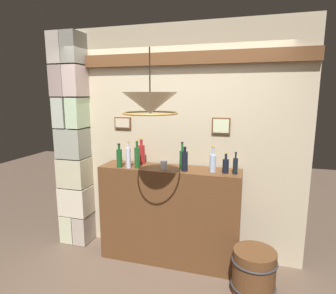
{
  "coord_description": "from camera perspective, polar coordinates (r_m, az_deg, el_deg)",
  "views": [
    {
      "loc": [
        0.86,
        -2.16,
        1.95
      ],
      "look_at": [
        0.0,
        0.78,
        1.39
      ],
      "focal_mm": 30.23,
      "sensor_mm": 36.0,
      "label": 1
    }
  ],
  "objects": [
    {
      "name": "panelled_rear_partition",
      "position": [
        3.41,
        1.51,
        1.72
      ],
      "size": [
        3.02,
        0.15,
        2.75
      ],
      "color": "#BCAD8E",
      "rests_on": "ground"
    },
    {
      "name": "stone_pillar",
      "position": [
        3.83,
        -18.39,
        0.81
      ],
      "size": [
        0.38,
        0.35,
        2.68
      ],
      "color": "beige",
      "rests_on": "ground"
    },
    {
      "name": "bar_shelf_unit",
      "position": [
        3.4,
        0.24,
        -13.53
      ],
      "size": [
        1.61,
        0.39,
        1.14
      ],
      "primitive_type": "cube",
      "color": "brown",
      "rests_on": "ground"
    },
    {
      "name": "liquor_bottle_whiskey",
      "position": [
        3.07,
        9.02,
        -3.1
      ],
      "size": [
        0.07,
        0.07,
        0.28
      ],
      "color": "#A3BAD6",
      "rests_on": "bar_shelf_unit"
    },
    {
      "name": "liquor_bottle_amaro",
      "position": [
        3.15,
        2.87,
        -2.42
      ],
      "size": [
        0.06,
        0.06,
        0.3
      ],
      "color": "#185822",
      "rests_on": "bar_shelf_unit"
    },
    {
      "name": "liquor_bottle_gin",
      "position": [
        3.22,
        -7.99,
        -2.06
      ],
      "size": [
        0.05,
        0.05,
        0.3
      ],
      "color": "silver",
      "rests_on": "bar_shelf_unit"
    },
    {
      "name": "liquor_bottle_bourbon",
      "position": [
        3.21,
        -6.24,
        -1.97
      ],
      "size": [
        0.06,
        0.06,
        0.32
      ],
      "color": "#1B4F20",
      "rests_on": "bar_shelf_unit"
    },
    {
      "name": "liquor_bottle_scotch",
      "position": [
        3.03,
        13.42,
        -3.68
      ],
      "size": [
        0.05,
        0.05,
        0.23
      ],
      "color": "black",
      "rests_on": "bar_shelf_unit"
    },
    {
      "name": "liquor_bottle_brandy",
      "position": [
        3.06,
        3.38,
        -2.79
      ],
      "size": [
        0.07,
        0.07,
        0.27
      ],
      "color": "black",
      "rests_on": "bar_shelf_unit"
    },
    {
      "name": "liquor_bottle_rum",
      "position": [
        3.27,
        -9.79,
        -2.11
      ],
      "size": [
        0.06,
        0.06,
        0.27
      ],
      "color": "#174E21",
      "rests_on": "bar_shelf_unit"
    },
    {
      "name": "liquor_bottle_mezcal",
      "position": [
        3.4,
        -5.37,
        -1.35
      ],
      "size": [
        0.08,
        0.08,
        0.31
      ],
      "color": "#A61F21",
      "rests_on": "bar_shelf_unit"
    },
    {
      "name": "liquor_bottle_rye",
      "position": [
        3.05,
        11.54,
        -3.65
      ],
      "size": [
        0.07,
        0.07,
        0.22
      ],
      "color": "black",
      "rests_on": "bar_shelf_unit"
    },
    {
      "name": "glass_tumbler_rocks",
      "position": [
        3.14,
        -0.83,
        -3.63
      ],
      "size": [
        0.08,
        0.08,
        0.1
      ],
      "color": "silver",
      "rests_on": "bar_shelf_unit"
    },
    {
      "name": "pendant_lamp",
      "position": [
        2.45,
        -3.63,
        8.67
      ],
      "size": [
        0.48,
        0.48,
        0.55
      ],
      "color": "#EFE5C6"
    },
    {
      "name": "wooden_barrel",
      "position": [
        3.15,
        16.89,
        -23.07
      ],
      "size": [
        0.44,
        0.44,
        0.47
      ],
      "color": "brown",
      "rests_on": "ground"
    }
  ]
}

